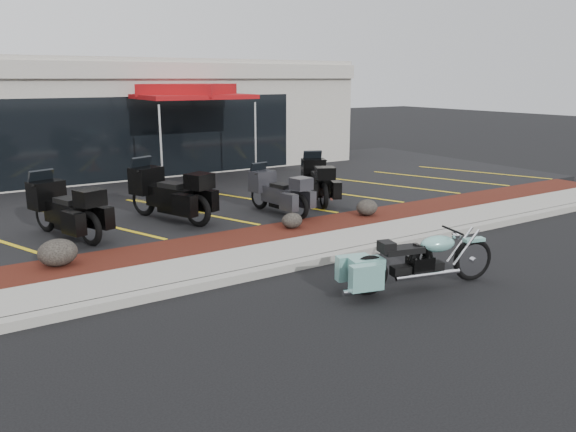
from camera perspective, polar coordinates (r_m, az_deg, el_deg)
ground at (r=9.44m, az=3.03°, el=-7.05°), size 90.00×90.00×0.00m
curb at (r=10.11m, az=0.07°, el=-5.13°), size 24.00×0.25×0.15m
sidewalk at (r=10.68m, az=-1.95°, el=-4.09°), size 24.00×1.20×0.15m
mulch_bed at (r=11.68m, az=-4.95°, el=-2.53°), size 24.00×1.20×0.16m
upper_lot at (r=16.53m, az=-13.65°, el=1.97°), size 26.00×9.60×0.15m
dealership_building at (r=22.28m, az=-19.30°, el=9.58°), size 18.00×8.16×4.00m
boulder_left at (r=10.60m, az=-22.36°, el=-3.45°), size 0.68×0.56×0.48m
boulder_mid at (r=12.29m, az=0.42°, el=-0.46°), size 0.48×0.40×0.34m
boulder_right at (r=13.55m, az=8.02°, el=0.87°), size 0.54×0.45×0.38m
hero_cruiser at (r=9.97m, az=18.26°, el=-3.64°), size 2.85×1.31×0.97m
touring_black_front at (r=12.99m, az=-23.54°, el=1.41°), size 1.60×2.48×1.35m
touring_black_mid at (r=13.75m, az=-14.54°, el=2.92°), size 1.80×2.62×1.43m
touring_grey at (r=14.07m, az=-2.94°, el=3.09°), size 1.08×2.13×1.19m
touring_black_rear at (r=15.59m, az=2.50°, el=4.33°), size 1.67×2.36×1.28m
traffic_cone at (r=15.94m, az=-14.32°, el=2.53°), size 0.42×0.42×0.41m
popup_canopy at (r=18.17m, az=-10.09°, el=12.21°), size 3.56×3.56×3.04m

